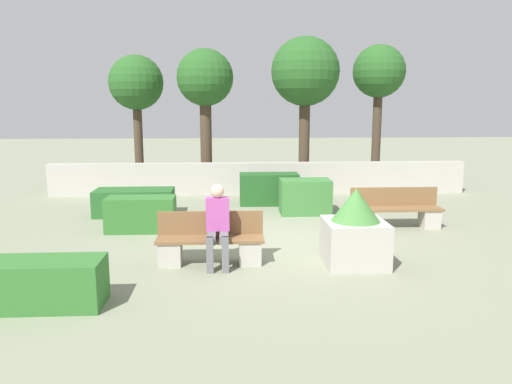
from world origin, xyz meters
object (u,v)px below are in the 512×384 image
at_px(planter_corner_left, 355,231).
at_px(tree_rightmost, 379,75).
at_px(person_seated_man, 218,222).
at_px(tree_center_left, 205,82).
at_px(bench_front, 210,244).
at_px(bench_left_side, 396,213).
at_px(tree_leftmost, 136,85).
at_px(tree_center_right, 305,74).

relative_size(planter_corner_left, tree_rightmost, 0.28).
xyz_separation_m(person_seated_man, tree_center_left, (-0.51, 7.74, 2.55)).
xyz_separation_m(bench_front, person_seated_man, (0.13, -0.14, 0.41)).
relative_size(bench_front, bench_left_side, 0.93).
height_order(tree_leftmost, tree_center_right, tree_center_right).
relative_size(bench_left_side, tree_leftmost, 0.46).
bearing_deg(bench_front, person_seated_man, -46.50).
xyz_separation_m(person_seated_man, tree_leftmost, (-2.72, 8.46, 2.47)).
bearing_deg(bench_front, tree_center_right, 70.55).
bearing_deg(tree_rightmost, tree_leftmost, 178.87).
height_order(tree_leftmost, tree_center_left, tree_center_left).
distance_m(bench_front, bench_left_side, 4.46).
relative_size(bench_front, planter_corner_left, 1.39).
xyz_separation_m(person_seated_man, tree_rightmost, (5.03, 8.31, 2.81)).
xyz_separation_m(bench_front, tree_center_right, (2.70, 7.63, 3.21)).
bearing_deg(tree_center_right, person_seated_man, -108.28).
xyz_separation_m(planter_corner_left, tree_center_right, (0.33, 7.83, 2.95)).
distance_m(bench_left_side, tree_leftmost, 9.34).
distance_m(person_seated_man, planter_corner_left, 2.24).
height_order(person_seated_man, tree_center_right, tree_center_right).
relative_size(bench_front, tree_leftmost, 0.43).
distance_m(bench_left_side, person_seated_man, 4.44).
distance_m(planter_corner_left, tree_center_left, 8.70).
height_order(planter_corner_left, tree_rightmost, tree_rightmost).
xyz_separation_m(tree_leftmost, tree_center_right, (5.28, -0.69, 0.32)).
distance_m(tree_leftmost, tree_center_left, 2.32).
bearing_deg(tree_leftmost, bench_front, -72.74).
height_order(planter_corner_left, tree_leftmost, tree_leftmost).
distance_m(bench_front, tree_leftmost, 9.18).
relative_size(planter_corner_left, tree_center_left, 0.30).
xyz_separation_m(person_seated_man, planter_corner_left, (2.23, -0.06, -0.16)).
distance_m(bench_left_side, tree_center_right, 6.40).
distance_m(planter_corner_left, tree_center_right, 8.38).
height_order(bench_left_side, tree_center_left, tree_center_left).
distance_m(planter_corner_left, tree_rightmost, 9.31).
bearing_deg(tree_rightmost, tree_center_left, -174.15).
bearing_deg(tree_leftmost, person_seated_man, -72.21).
height_order(tree_center_left, tree_rightmost, tree_rightmost).
bearing_deg(tree_center_left, planter_corner_left, -70.63).
xyz_separation_m(tree_leftmost, tree_center_left, (2.21, -0.72, 0.08)).
relative_size(person_seated_man, planter_corner_left, 1.05).
bearing_deg(person_seated_man, tree_leftmost, 107.79).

